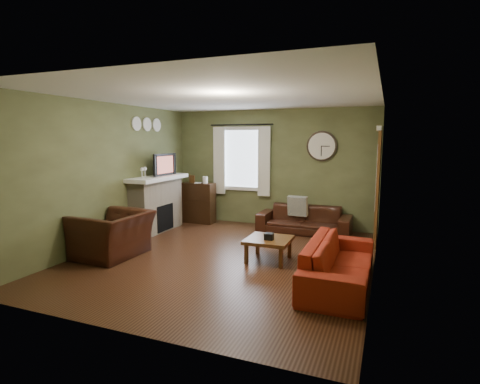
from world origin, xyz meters
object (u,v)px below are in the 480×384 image
at_px(bookshelf, 198,203).
at_px(armchair, 113,235).
at_px(sofa_red, 339,262).
at_px(coffee_table, 269,249).
at_px(sofa_brown, 304,219).

bearing_deg(bookshelf, armchair, -91.81).
bearing_deg(bookshelf, sofa_red, -36.86).
height_order(bookshelf, armchair, bookshelf).
bearing_deg(armchair, coffee_table, 107.53).
xyz_separation_m(bookshelf, coffee_table, (2.39, -2.10, -0.28)).
xyz_separation_m(sofa_brown, armchair, (-2.61, -2.77, 0.09)).
bearing_deg(sofa_brown, armchair, -133.30).
bearing_deg(coffee_table, sofa_red, -26.13).
bearing_deg(coffee_table, armchair, -163.64).
relative_size(sofa_brown, sofa_red, 0.94).
bearing_deg(armchair, bookshelf, 179.36).
bearing_deg(sofa_red, coffee_table, 63.87).
distance_m(sofa_red, armchair, 3.66).
xyz_separation_m(bookshelf, sofa_brown, (2.53, -0.05, -0.19)).
bearing_deg(coffee_table, bookshelf, 138.75).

